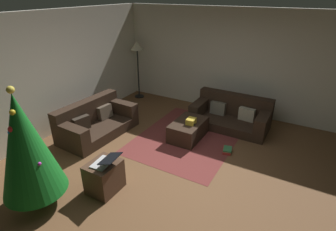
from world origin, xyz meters
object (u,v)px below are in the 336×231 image
(couch_right, at_px, (231,115))
(ottoman, at_px, (188,130))
(tv_remote, at_px, (191,124))
(side_table, at_px, (104,177))
(couch_left, at_px, (95,122))
(gift_box, at_px, (191,121))
(corner_lamp, at_px, (137,50))
(book_stack, at_px, (227,150))
(laptop, at_px, (105,161))
(christmas_tree, at_px, (25,145))

(couch_right, xyz_separation_m, ottoman, (-1.04, 0.62, -0.08))
(tv_remote, bearing_deg, side_table, 157.20)
(ottoman, xyz_separation_m, tv_remote, (-0.08, -0.11, 0.20))
(couch_left, relative_size, side_table, 3.39)
(gift_box, height_order, corner_lamp, corner_lamp)
(tv_remote, relative_size, book_stack, 0.52)
(ottoman, xyz_separation_m, corner_lamp, (1.48, 2.36, 1.22))
(couch_left, relative_size, corner_lamp, 1.07)
(ottoman, xyz_separation_m, book_stack, (-0.13, -0.93, -0.15))
(laptop, relative_size, corner_lamp, 0.26)
(gift_box, distance_m, side_table, 2.20)
(christmas_tree, distance_m, side_table, 1.25)
(ottoman, height_order, christmas_tree, christmas_tree)
(side_table, distance_m, corner_lamp, 4.31)
(christmas_tree, height_order, laptop, christmas_tree)
(side_table, height_order, laptop, laptop)
(couch_right, xyz_separation_m, christmas_tree, (-3.95, 1.71, 0.75))
(ottoman, xyz_separation_m, christmas_tree, (-2.91, 1.09, 0.83))
(christmas_tree, distance_m, book_stack, 3.58)
(ottoman, xyz_separation_m, laptop, (-2.18, 0.37, 0.38))
(couch_right, bearing_deg, ottoman, 59.38)
(gift_box, xyz_separation_m, corner_lamp, (1.53, 2.45, 0.97))
(laptop, bearing_deg, corner_lamp, 28.59)
(gift_box, bearing_deg, tv_remote, -140.02)
(laptop, bearing_deg, christmas_tree, 135.41)
(laptop, bearing_deg, side_table, 96.41)
(couch_right, height_order, christmas_tree, christmas_tree)
(christmas_tree, bearing_deg, couch_left, 21.26)
(couch_left, xyz_separation_m, side_table, (-1.33, -1.46, -0.03))
(ottoman, height_order, gift_box, gift_box)
(tv_remote, bearing_deg, book_stack, -101.87)
(ottoman, bearing_deg, book_stack, -97.64)
(couch_left, height_order, couch_right, couch_left)
(christmas_tree, distance_m, corner_lamp, 4.59)
(christmas_tree, xyz_separation_m, book_stack, (2.78, -2.02, -0.99))
(ottoman, height_order, corner_lamp, corner_lamp)
(tv_remote, bearing_deg, gift_box, 31.40)
(couch_left, bearing_deg, christmas_tree, 23.61)
(ottoman, relative_size, laptop, 2.12)
(gift_box, relative_size, christmas_tree, 0.11)
(couch_left, relative_size, couch_right, 1.01)
(ottoman, height_order, tv_remote, tv_remote)
(gift_box, relative_size, book_stack, 0.70)
(couch_right, bearing_deg, tv_remote, 65.66)
(couch_left, xyz_separation_m, book_stack, (0.73, -2.82, -0.24))
(couch_left, xyz_separation_m, tv_remote, (0.78, -2.00, 0.11))
(ottoman, distance_m, corner_lamp, 3.04)
(couch_left, bearing_deg, book_stack, 106.85)
(laptop, bearing_deg, couch_left, 49.01)
(christmas_tree, bearing_deg, ottoman, -20.49)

